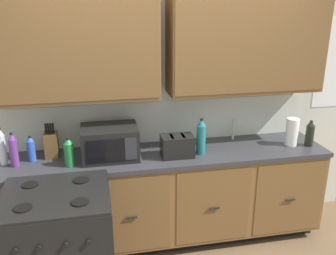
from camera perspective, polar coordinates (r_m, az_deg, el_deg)
name	(u,v)px	position (r m, az deg, el deg)	size (l,w,h in m)	color
wall_unit	(162,67)	(3.31, -0.90, 9.39)	(4.12, 0.40, 2.49)	silver
counter_run	(167,196)	(3.53, -0.20, -10.52)	(2.95, 0.64, 0.91)	black
stove_range	(61,250)	(2.97, -16.24, -17.72)	(0.76, 0.68, 0.95)	black
microwave	(110,142)	(3.23, -8.96, -2.27)	(0.48, 0.37, 0.28)	black
toaster	(177,146)	(3.23, 1.44, -2.86)	(0.28, 0.18, 0.19)	black
knife_block	(51,144)	(3.37, -17.55, -2.49)	(0.11, 0.14, 0.31)	brown
sink_faucet	(233,129)	(3.68, 10.03, -0.29)	(0.02, 0.02, 0.20)	#B2B5BA
paper_towel_roll	(292,132)	(3.66, 18.58, -0.63)	(0.12, 0.12, 0.26)	white
bottle_dark	(310,133)	(3.70, 21.04, -0.86)	(0.08, 0.08, 0.25)	black
bottle_green	(69,152)	(3.14, -15.03, -3.72)	(0.08, 0.08, 0.25)	#237A38
bottle_violet	(13,150)	(3.27, -22.73, -3.23)	(0.07, 0.07, 0.29)	#663384
bottle_clear	(2,147)	(3.35, -24.26, -2.70)	(0.07, 0.07, 0.32)	silver
bottle_teal	(201,137)	(3.28, 5.13, -1.42)	(0.08, 0.08, 0.33)	#1E707A
bottle_blue	(31,149)	(3.34, -20.37, -3.10)	(0.07, 0.07, 0.23)	blue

